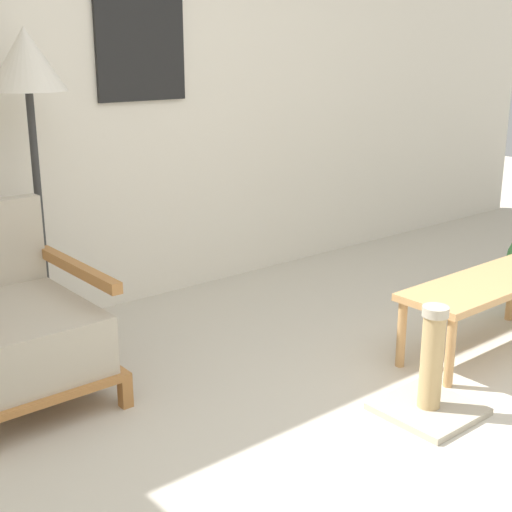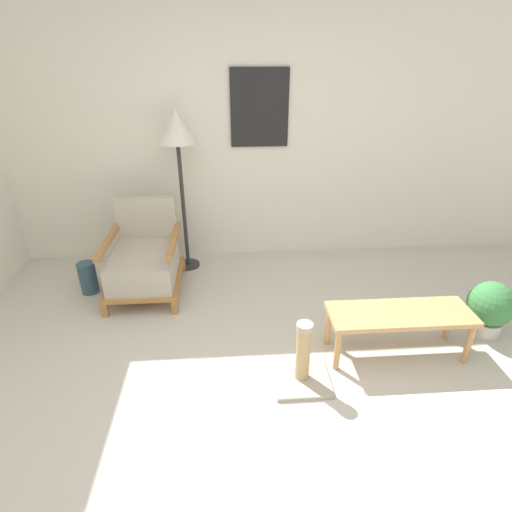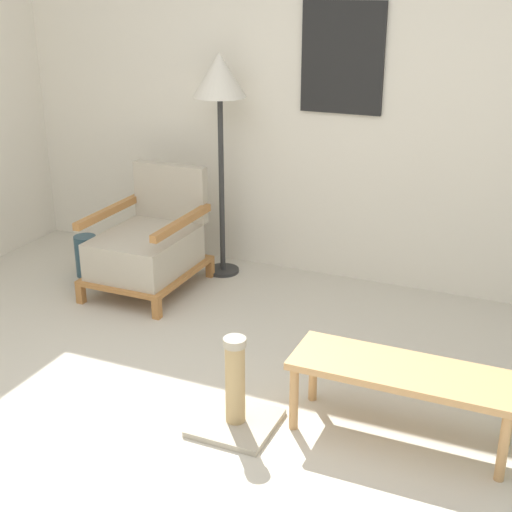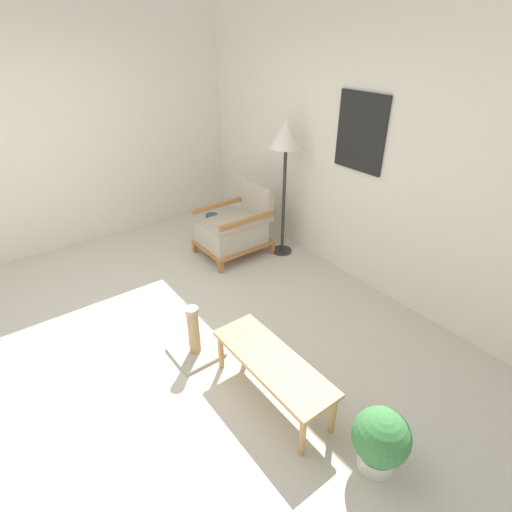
{
  "view_description": "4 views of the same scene",
  "coord_description": "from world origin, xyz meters",
  "px_view_note": "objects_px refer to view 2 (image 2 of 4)",
  "views": [
    {
      "loc": [
        -2.01,
        -1.15,
        1.5
      ],
      "look_at": [
        0.02,
        1.31,
        0.55
      ],
      "focal_mm": 50.0,
      "sensor_mm": 36.0,
      "label": 1
    },
    {
      "loc": [
        -0.18,
        -1.58,
        2.04
      ],
      "look_at": [
        0.02,
        1.31,
        0.55
      ],
      "focal_mm": 28.0,
      "sensor_mm": 36.0,
      "label": 2
    },
    {
      "loc": [
        1.55,
        -2.18,
        2.04
      ],
      "look_at": [
        0.02,
        1.31,
        0.55
      ],
      "focal_mm": 50.0,
      "sensor_mm": 36.0,
      "label": 3
    },
    {
      "loc": [
        2.61,
        -0.64,
        2.43
      ],
      "look_at": [
        0.02,
        1.31,
        0.55
      ],
      "focal_mm": 28.0,
      "sensor_mm": 36.0,
      "label": 4
    }
  ],
  "objects_px": {
    "floor_lamp": "(177,135)",
    "vase": "(88,278)",
    "scratching_post": "(302,365)",
    "coffee_table": "(400,318)",
    "armchair": "(145,260)",
    "potted_plant": "(491,307)"
  },
  "relations": [
    {
      "from": "potted_plant",
      "to": "floor_lamp",
      "type": "bearing_deg",
      "value": 152.06
    },
    {
      "from": "floor_lamp",
      "to": "vase",
      "type": "height_order",
      "value": "floor_lamp"
    },
    {
      "from": "potted_plant",
      "to": "vase",
      "type": "bearing_deg",
      "value": 165.66
    },
    {
      "from": "armchair",
      "to": "coffee_table",
      "type": "distance_m",
      "value": 2.25
    },
    {
      "from": "vase",
      "to": "potted_plant",
      "type": "bearing_deg",
      "value": -14.34
    },
    {
      "from": "armchair",
      "to": "floor_lamp",
      "type": "distance_m",
      "value": 1.19
    },
    {
      "from": "floor_lamp",
      "to": "scratching_post",
      "type": "distance_m",
      "value": 2.31
    },
    {
      "from": "coffee_table",
      "to": "vase",
      "type": "relative_size",
      "value": 3.41
    },
    {
      "from": "coffee_table",
      "to": "potted_plant",
      "type": "relative_size",
      "value": 2.27
    },
    {
      "from": "scratching_post",
      "to": "potted_plant",
      "type": "bearing_deg",
      "value": 14.92
    },
    {
      "from": "coffee_table",
      "to": "scratching_post",
      "type": "xyz_separation_m",
      "value": [
        -0.74,
        -0.23,
        -0.19
      ]
    },
    {
      "from": "floor_lamp",
      "to": "scratching_post",
      "type": "bearing_deg",
      "value": -62.13
    },
    {
      "from": "armchair",
      "to": "vase",
      "type": "distance_m",
      "value": 0.57
    },
    {
      "from": "coffee_table",
      "to": "vase",
      "type": "xyz_separation_m",
      "value": [
        -2.54,
        1.04,
        -0.17
      ]
    },
    {
      "from": "potted_plant",
      "to": "scratching_post",
      "type": "height_order",
      "value": "scratching_post"
    },
    {
      "from": "armchair",
      "to": "scratching_post",
      "type": "relative_size",
      "value": 1.71
    },
    {
      "from": "coffee_table",
      "to": "armchair",
      "type": "bearing_deg",
      "value": 152.57
    },
    {
      "from": "armchair",
      "to": "vase",
      "type": "height_order",
      "value": "armchair"
    },
    {
      "from": "armchair",
      "to": "scratching_post",
      "type": "distance_m",
      "value": 1.8
    },
    {
      "from": "floor_lamp",
      "to": "scratching_post",
      "type": "relative_size",
      "value": 3.31
    },
    {
      "from": "vase",
      "to": "potted_plant",
      "type": "height_order",
      "value": "potted_plant"
    },
    {
      "from": "armchair",
      "to": "floor_lamp",
      "type": "height_order",
      "value": "floor_lamp"
    }
  ]
}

